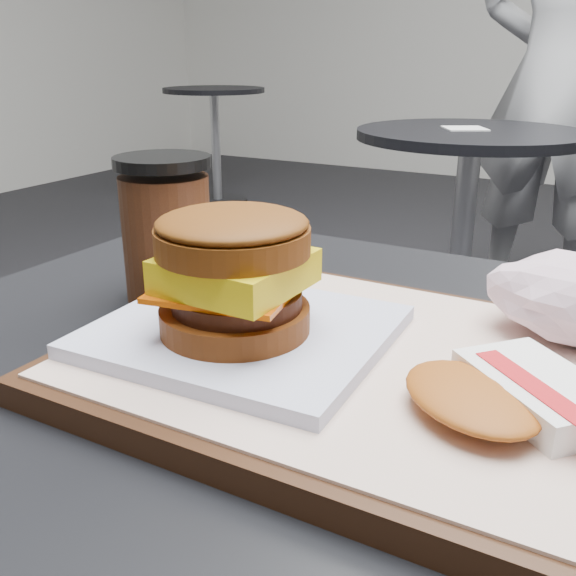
% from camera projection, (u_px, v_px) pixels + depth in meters
% --- Properties ---
extents(serving_tray, '(0.38, 0.28, 0.02)m').
position_uv_depth(serving_tray, '(372.00, 369.00, 0.42)').
color(serving_tray, '#311A0D').
rests_on(serving_tray, customer_table).
extents(breakfast_sandwich, '(0.20, 0.18, 0.09)m').
position_uv_depth(breakfast_sandwich, '(237.00, 287.00, 0.42)').
color(breakfast_sandwich, white).
rests_on(breakfast_sandwich, serving_tray).
extents(hash_brown, '(0.13, 0.13, 0.02)m').
position_uv_depth(hash_brown, '(508.00, 393.00, 0.35)').
color(hash_brown, white).
rests_on(hash_brown, serving_tray).
extents(coffee_cup, '(0.08, 0.08, 0.12)m').
position_uv_depth(coffee_cup, '(167.00, 232.00, 0.55)').
color(coffee_cup, '#3E1D0E').
rests_on(coffee_cup, customer_table).
extents(neighbor_table, '(0.70, 0.70, 0.75)m').
position_uv_depth(neighbor_table, '(466.00, 195.00, 2.01)').
color(neighbor_table, black).
rests_on(neighbor_table, ground).
extents(napkin, '(0.16, 0.16, 0.00)m').
position_uv_depth(napkin, '(465.00, 128.00, 1.96)').
color(napkin, white).
rests_on(napkin, neighbor_table).
extents(patron, '(0.68, 0.49, 1.76)m').
position_uv_depth(patron, '(559.00, 78.00, 2.39)').
color(patron, '#B8B8BC').
rests_on(patron, ground).
extents(bg_table_mid, '(0.66, 0.66, 0.75)m').
position_uv_depth(bg_table_mid, '(215.00, 117.00, 4.21)').
color(bg_table_mid, black).
rests_on(bg_table_mid, ground).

